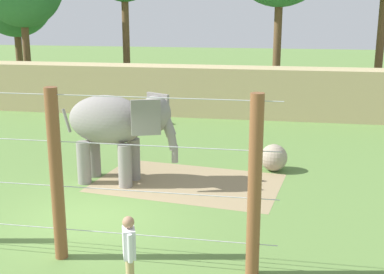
{
  "coord_description": "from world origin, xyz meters",
  "views": [
    {
      "loc": [
        4.77,
        -11.72,
        5.3
      ],
      "look_at": [
        2.04,
        3.46,
        1.4
      ],
      "focal_mm": 47.5,
      "sensor_mm": 36.0,
      "label": 1
    }
  ],
  "objects_px": {
    "zookeeper": "(129,254)",
    "feed_trough": "(150,120)",
    "elephant": "(116,124)",
    "enrichment_ball": "(274,158)"
  },
  "relations": [
    {
      "from": "enrichment_ball",
      "to": "feed_trough",
      "type": "distance_m",
      "value": 8.4
    },
    {
      "from": "enrichment_ball",
      "to": "zookeeper",
      "type": "height_order",
      "value": "zookeeper"
    },
    {
      "from": "zookeeper",
      "to": "feed_trough",
      "type": "height_order",
      "value": "zookeeper"
    },
    {
      "from": "elephant",
      "to": "enrichment_ball",
      "type": "xyz_separation_m",
      "value": [
        4.79,
        2.02,
        -1.4
      ]
    },
    {
      "from": "elephant",
      "to": "feed_trough",
      "type": "bearing_deg",
      "value": 97.69
    },
    {
      "from": "feed_trough",
      "to": "enrichment_ball",
      "type": "bearing_deg",
      "value": -45.62
    },
    {
      "from": "elephant",
      "to": "zookeeper",
      "type": "bearing_deg",
      "value": -69.82
    },
    {
      "from": "enrichment_ball",
      "to": "zookeeper",
      "type": "xyz_separation_m",
      "value": [
        -2.45,
        -8.4,
        0.47
      ]
    },
    {
      "from": "elephant",
      "to": "enrichment_ball",
      "type": "distance_m",
      "value": 5.39
    },
    {
      "from": "elephant",
      "to": "zookeeper",
      "type": "distance_m",
      "value": 6.85
    }
  ]
}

